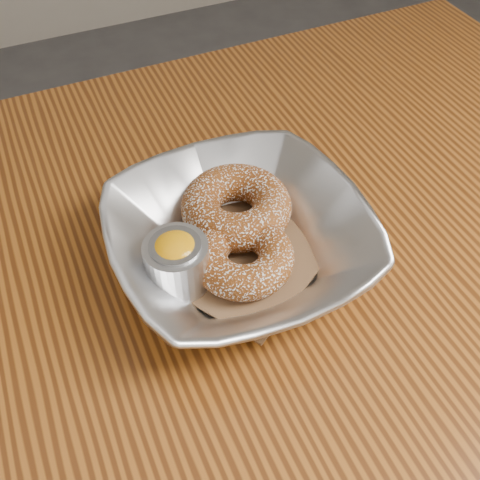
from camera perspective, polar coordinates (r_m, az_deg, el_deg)
name	(u,v)px	position (r m, az deg, el deg)	size (l,w,h in m)	color
table	(191,358)	(0.60, -5.00, -11.87)	(1.20, 0.80, 0.75)	brown
serving_bowl	(240,240)	(0.53, 0.00, -0.03)	(0.24, 0.24, 0.06)	silver
parchment	(240,254)	(0.54, 0.00, -1.48)	(0.14, 0.14, 0.00)	brown
donut_back	(236,207)	(0.56, -0.38, 3.41)	(0.11, 0.11, 0.04)	brown
donut_front	(243,256)	(0.52, 0.30, -1.69)	(0.10, 0.10, 0.03)	brown
ramekin	(177,261)	(0.50, -6.43, -2.17)	(0.06, 0.06, 0.06)	silver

